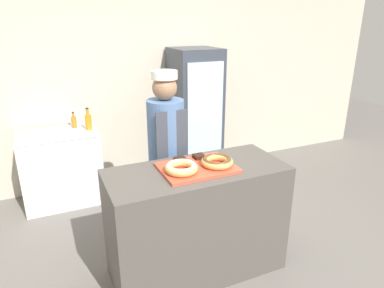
{
  "coord_description": "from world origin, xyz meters",
  "views": [
    {
      "loc": [
        -1.06,
        -2.27,
        2.1
      ],
      "look_at": [
        0.0,
        0.1,
        1.16
      ],
      "focal_mm": 32.0,
      "sensor_mm": 36.0,
      "label": 1
    }
  ],
  "objects_px": {
    "donut_light_glaze": "(181,167)",
    "chest_freezer": "(62,167)",
    "brownie_back_left": "(180,160)",
    "baker_person": "(167,155)",
    "serving_tray": "(197,168)",
    "bottle_orange": "(88,121)",
    "brownie_back_right": "(199,156)",
    "bottle_amber": "(74,122)",
    "beverage_fridge": "(195,116)",
    "donut_chocolate_glaze": "(217,161)"
  },
  "relations": [
    {
      "from": "donut_chocolate_glaze",
      "to": "brownie_back_left",
      "type": "height_order",
      "value": "donut_chocolate_glaze"
    },
    {
      "from": "brownie_back_right",
      "to": "baker_person",
      "type": "relative_size",
      "value": 0.05
    },
    {
      "from": "chest_freezer",
      "to": "brownie_back_left",
      "type": "bearing_deg",
      "value": -61.84
    },
    {
      "from": "donut_chocolate_glaze",
      "to": "bottle_orange",
      "type": "xyz_separation_m",
      "value": [
        -0.75,
        1.79,
        -0.06
      ]
    },
    {
      "from": "serving_tray",
      "to": "donut_light_glaze",
      "type": "bearing_deg",
      "value": -163.37
    },
    {
      "from": "brownie_back_right",
      "to": "bottle_amber",
      "type": "xyz_separation_m",
      "value": [
        -0.83,
        1.75,
        -0.06
      ]
    },
    {
      "from": "brownie_back_left",
      "to": "beverage_fridge",
      "type": "distance_m",
      "value": 1.84
    },
    {
      "from": "brownie_back_left",
      "to": "bottle_orange",
      "type": "bearing_deg",
      "value": 107.78
    },
    {
      "from": "donut_chocolate_glaze",
      "to": "bottle_orange",
      "type": "distance_m",
      "value": 1.94
    },
    {
      "from": "brownie_back_right",
      "to": "bottle_orange",
      "type": "bearing_deg",
      "value": 113.19
    },
    {
      "from": "donut_light_glaze",
      "to": "baker_person",
      "type": "relative_size",
      "value": 0.15
    },
    {
      "from": "baker_person",
      "to": "bottle_orange",
      "type": "distance_m",
      "value": 1.3
    },
    {
      "from": "donut_chocolate_glaze",
      "to": "baker_person",
      "type": "xyz_separation_m",
      "value": [
        -0.21,
        0.61,
        -0.13
      ]
    },
    {
      "from": "beverage_fridge",
      "to": "brownie_back_left",
      "type": "bearing_deg",
      "value": -118.44
    },
    {
      "from": "serving_tray",
      "to": "baker_person",
      "type": "relative_size",
      "value": 0.35
    },
    {
      "from": "serving_tray",
      "to": "brownie_back_left",
      "type": "xyz_separation_m",
      "value": [
        -0.09,
        0.15,
        0.03
      ]
    },
    {
      "from": "brownie_back_left",
      "to": "baker_person",
      "type": "distance_m",
      "value": 0.43
    },
    {
      "from": "beverage_fridge",
      "to": "chest_freezer",
      "type": "relative_size",
      "value": 1.99
    },
    {
      "from": "donut_light_glaze",
      "to": "bottle_amber",
      "type": "relative_size",
      "value": 1.33
    },
    {
      "from": "serving_tray",
      "to": "donut_chocolate_glaze",
      "type": "height_order",
      "value": "donut_chocolate_glaze"
    },
    {
      "from": "brownie_back_left",
      "to": "brownie_back_right",
      "type": "xyz_separation_m",
      "value": [
        0.17,
        0.0,
        0.0
      ]
    },
    {
      "from": "baker_person",
      "to": "brownie_back_right",
      "type": "bearing_deg",
      "value": -71.03
    },
    {
      "from": "bottle_orange",
      "to": "beverage_fridge",
      "type": "bearing_deg",
      "value": 0.85
    },
    {
      "from": "donut_chocolate_glaze",
      "to": "chest_freezer",
      "type": "distance_m",
      "value": 2.21
    },
    {
      "from": "chest_freezer",
      "to": "donut_light_glaze",
      "type": "bearing_deg",
      "value": -66.24
    },
    {
      "from": "donut_light_glaze",
      "to": "chest_freezer",
      "type": "xyz_separation_m",
      "value": [
        -0.8,
        1.82,
        -0.59
      ]
    },
    {
      "from": "brownie_back_right",
      "to": "brownie_back_left",
      "type": "bearing_deg",
      "value": 180.0
    },
    {
      "from": "baker_person",
      "to": "donut_chocolate_glaze",
      "type": "bearing_deg",
      "value": -70.88
    },
    {
      "from": "serving_tray",
      "to": "baker_person",
      "type": "bearing_deg",
      "value": 95.69
    },
    {
      "from": "beverage_fridge",
      "to": "bottle_amber",
      "type": "distance_m",
      "value": 1.54
    },
    {
      "from": "donut_light_glaze",
      "to": "brownie_back_left",
      "type": "bearing_deg",
      "value": 70.55
    },
    {
      "from": "baker_person",
      "to": "bottle_amber",
      "type": "xyz_separation_m",
      "value": [
        -0.69,
        1.34,
        0.05
      ]
    },
    {
      "from": "serving_tray",
      "to": "donut_chocolate_glaze",
      "type": "relative_size",
      "value": 2.29
    },
    {
      "from": "brownie_back_left",
      "to": "bottle_amber",
      "type": "bearing_deg",
      "value": 110.66
    },
    {
      "from": "brownie_back_right",
      "to": "chest_freezer",
      "type": "xyz_separation_m",
      "value": [
        -1.04,
        1.62,
        -0.57
      ]
    },
    {
      "from": "donut_light_glaze",
      "to": "baker_person",
      "type": "xyz_separation_m",
      "value": [
        0.1,
        0.61,
        -0.13
      ]
    },
    {
      "from": "donut_chocolate_glaze",
      "to": "baker_person",
      "type": "bearing_deg",
      "value": 109.12
    },
    {
      "from": "serving_tray",
      "to": "brownie_back_left",
      "type": "height_order",
      "value": "brownie_back_left"
    },
    {
      "from": "baker_person",
      "to": "beverage_fridge",
      "type": "relative_size",
      "value": 0.95
    },
    {
      "from": "beverage_fridge",
      "to": "bottle_amber",
      "type": "bearing_deg",
      "value": 175.06
    },
    {
      "from": "chest_freezer",
      "to": "bottle_orange",
      "type": "relative_size",
      "value": 3.38
    },
    {
      "from": "brownie_back_left",
      "to": "baker_person",
      "type": "xyz_separation_m",
      "value": [
        0.03,
        0.41,
        -0.11
      ]
    },
    {
      "from": "brownie_back_left",
      "to": "brownie_back_right",
      "type": "bearing_deg",
      "value": 0.0
    },
    {
      "from": "bottle_amber",
      "to": "beverage_fridge",
      "type": "bearing_deg",
      "value": -4.94
    },
    {
      "from": "donut_light_glaze",
      "to": "chest_freezer",
      "type": "bearing_deg",
      "value": 113.76
    },
    {
      "from": "serving_tray",
      "to": "brownie_back_left",
      "type": "bearing_deg",
      "value": 120.08
    },
    {
      "from": "brownie_back_left",
      "to": "beverage_fridge",
      "type": "xyz_separation_m",
      "value": [
        0.88,
        1.62,
        -0.13
      ]
    },
    {
      "from": "serving_tray",
      "to": "bottle_amber",
      "type": "bearing_deg",
      "value": 111.45
    },
    {
      "from": "beverage_fridge",
      "to": "bottle_amber",
      "type": "xyz_separation_m",
      "value": [
        -1.53,
        0.13,
        0.07
      ]
    },
    {
      "from": "serving_tray",
      "to": "beverage_fridge",
      "type": "distance_m",
      "value": 1.94
    }
  ]
}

